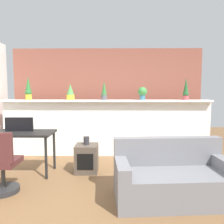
% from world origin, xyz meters
% --- Properties ---
extents(ground_plane, '(12.00, 12.00, 0.00)m').
position_xyz_m(ground_plane, '(0.00, 0.00, 0.00)').
color(ground_plane, brown).
extents(divider_wall, '(4.63, 0.16, 1.23)m').
position_xyz_m(divider_wall, '(0.00, 2.00, 0.61)').
color(divider_wall, white).
rests_on(divider_wall, ground).
extents(plant_shelf, '(4.63, 0.33, 0.04)m').
position_xyz_m(plant_shelf, '(0.00, 1.96, 1.25)').
color(plant_shelf, white).
rests_on(plant_shelf, divider_wall).
extents(brick_wall_behind, '(4.63, 0.10, 2.50)m').
position_xyz_m(brick_wall_behind, '(0.00, 2.60, 1.25)').
color(brick_wall_behind, brown).
rests_on(brick_wall_behind, ground).
extents(potted_plant_0, '(0.15, 0.15, 0.52)m').
position_xyz_m(potted_plant_0, '(-1.73, 1.96, 1.50)').
color(potted_plant_0, gold).
rests_on(potted_plant_0, plant_shelf).
extents(potted_plant_1, '(0.18, 0.18, 0.35)m').
position_xyz_m(potted_plant_1, '(-0.80, 1.96, 1.44)').
color(potted_plant_1, gold).
rests_on(potted_plant_1, plant_shelf).
extents(potted_plant_2, '(0.13, 0.13, 0.41)m').
position_xyz_m(potted_plant_2, '(-0.04, 1.97, 1.46)').
color(potted_plant_2, '#4C4C51').
rests_on(potted_plant_2, plant_shelf).
extents(potted_plant_3, '(0.20, 0.20, 0.28)m').
position_xyz_m(potted_plant_3, '(0.81, 1.98, 1.43)').
color(potted_plant_3, '#386B84').
rests_on(potted_plant_3, plant_shelf).
extents(potted_plant_4, '(0.13, 0.13, 0.49)m').
position_xyz_m(potted_plant_4, '(1.76, 1.96, 1.48)').
color(potted_plant_4, '#B7474C').
rests_on(potted_plant_4, plant_shelf).
extents(desk, '(1.10, 0.60, 0.75)m').
position_xyz_m(desk, '(-1.45, 0.85, 0.67)').
color(desk, black).
rests_on(desk, ground).
extents(tv_monitor, '(0.50, 0.04, 0.25)m').
position_xyz_m(tv_monitor, '(-1.52, 0.93, 0.87)').
color(tv_monitor, black).
rests_on(tv_monitor, desk).
extents(office_chair, '(0.46, 0.46, 0.91)m').
position_xyz_m(office_chair, '(-1.42, 0.05, 0.39)').
color(office_chair, '#262628').
rests_on(office_chair, ground).
extents(side_cube_shelf, '(0.40, 0.41, 0.50)m').
position_xyz_m(side_cube_shelf, '(-0.31, 0.94, 0.25)').
color(side_cube_shelf, '#4C4238').
rests_on(side_cube_shelf, ground).
extents(vase_on_shelf, '(0.11, 0.11, 0.15)m').
position_xyz_m(vase_on_shelf, '(-0.32, 0.96, 0.57)').
color(vase_on_shelf, '#2D2D33').
rests_on(vase_on_shelf, side_cube_shelf).
extents(couch, '(1.61, 0.87, 0.80)m').
position_xyz_m(couch, '(0.98, -0.06, 0.28)').
color(couch, slate).
rests_on(couch, ground).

